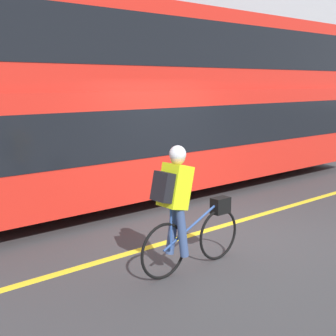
% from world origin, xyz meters
% --- Properties ---
extents(ground_plane, '(80.00, 80.00, 0.00)m').
position_xyz_m(ground_plane, '(0.00, 0.00, 0.00)').
color(ground_plane, '#38383A').
extents(road_center_line, '(50.00, 0.14, 0.01)m').
position_xyz_m(road_center_line, '(0.00, 0.17, 0.00)').
color(road_center_line, yellow).
rests_on(road_center_line, ground_plane).
extents(sidewalk_curb, '(60.00, 2.14, 0.10)m').
position_xyz_m(sidewalk_curb, '(0.00, 5.85, 0.05)').
color(sidewalk_curb, '#A8A399').
rests_on(sidewalk_curb, ground_plane).
extents(building_facade, '(60.00, 0.30, 6.51)m').
position_xyz_m(building_facade, '(0.00, 7.06, 3.25)').
color(building_facade, '#9E9EA3').
rests_on(building_facade, ground_plane).
extents(bus, '(10.99, 2.58, 3.88)m').
position_xyz_m(bus, '(1.38, 2.77, 2.15)').
color(bus, black).
rests_on(bus, ground_plane).
extents(cyclist_on_bike, '(1.71, 0.32, 1.67)m').
position_xyz_m(cyclist_on_bike, '(-1.59, -0.82, 0.89)').
color(cyclist_on_bike, black).
rests_on(cyclist_on_bike, ground_plane).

